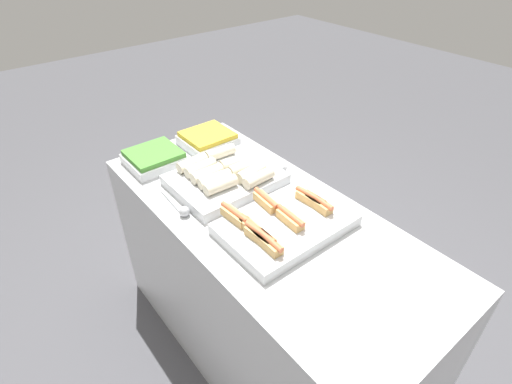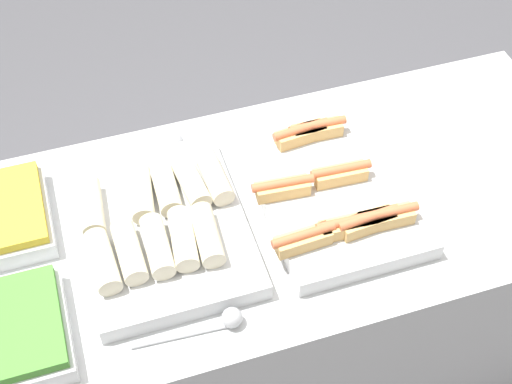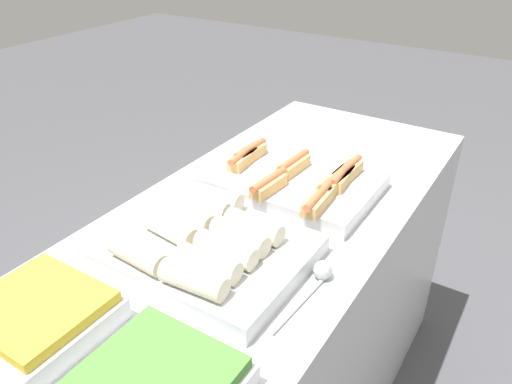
{
  "view_description": "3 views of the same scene",
  "coord_description": "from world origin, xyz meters",
  "px_view_note": "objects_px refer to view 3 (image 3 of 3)",
  "views": [
    {
      "loc": [
        1.01,
        -0.86,
        2.01
      ],
      "look_at": [
        -0.06,
        0.0,
        1.02
      ],
      "focal_mm": 28.0,
      "sensor_mm": 36.0,
      "label": 1
    },
    {
      "loc": [
        -0.39,
        -1.03,
        2.31
      ],
      "look_at": [
        -0.06,
        0.0,
        1.02
      ],
      "focal_mm": 50.0,
      "sensor_mm": 36.0,
      "label": 2
    },
    {
      "loc": [
        -1.06,
        -0.63,
        1.71
      ],
      "look_at": [
        -0.06,
        0.0,
        1.02
      ],
      "focal_mm": 35.0,
      "sensor_mm": 36.0,
      "label": 3
    }
  ],
  "objects_px": {
    "tray_hotdogs": "(291,180)",
    "serving_spoon_near": "(319,276)",
    "tray_wraps": "(205,245)",
    "tray_side_back": "(39,315)",
    "serving_spoon_far": "(144,208)"
  },
  "relations": [
    {
      "from": "tray_wraps",
      "to": "serving_spoon_far",
      "type": "height_order",
      "value": "tray_wraps"
    },
    {
      "from": "tray_hotdogs",
      "to": "serving_spoon_near",
      "type": "xyz_separation_m",
      "value": [
        -0.35,
        -0.27,
        -0.01
      ]
    },
    {
      "from": "tray_wraps",
      "to": "tray_hotdogs",
      "type": "bearing_deg",
      "value": -1.04
    },
    {
      "from": "tray_hotdogs",
      "to": "tray_wraps",
      "type": "bearing_deg",
      "value": 178.96
    },
    {
      "from": "tray_side_back",
      "to": "serving_spoon_far",
      "type": "bearing_deg",
      "value": 16.46
    },
    {
      "from": "tray_hotdogs",
      "to": "tray_side_back",
      "type": "xyz_separation_m",
      "value": [
        -0.79,
        0.15,
        0.0
      ]
    },
    {
      "from": "tray_hotdogs",
      "to": "tray_side_back",
      "type": "height_order",
      "value": "tray_hotdogs"
    },
    {
      "from": "tray_side_back",
      "to": "serving_spoon_near",
      "type": "bearing_deg",
      "value": -43.74
    },
    {
      "from": "tray_hotdogs",
      "to": "serving_spoon_far",
      "type": "bearing_deg",
      "value": 140.84
    },
    {
      "from": "tray_wraps",
      "to": "tray_side_back",
      "type": "relative_size",
      "value": 1.83
    },
    {
      "from": "serving_spoon_near",
      "to": "serving_spoon_far",
      "type": "relative_size",
      "value": 0.95
    },
    {
      "from": "serving_spoon_near",
      "to": "serving_spoon_far",
      "type": "distance_m",
      "value": 0.55
    },
    {
      "from": "tray_hotdogs",
      "to": "serving_spoon_far",
      "type": "relative_size",
      "value": 2.03
    },
    {
      "from": "tray_hotdogs",
      "to": "serving_spoon_near",
      "type": "height_order",
      "value": "tray_hotdogs"
    },
    {
      "from": "tray_hotdogs",
      "to": "tray_wraps",
      "type": "height_order",
      "value": "tray_wraps"
    }
  ]
}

